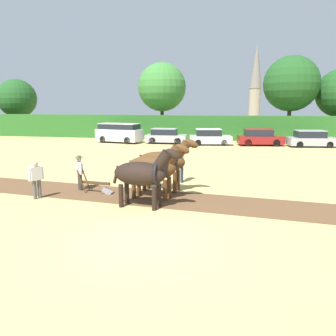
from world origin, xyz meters
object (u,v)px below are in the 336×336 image
Objects in this scene: tree_left at (162,87)px; draft_horse_lead_left at (143,174)px; parked_car_left at (166,136)px; parked_car_center_right at (311,139)px; church_spire at (256,82)px; farmer_onlooker_left at (36,177)px; parked_car_center at (260,137)px; draft_horse_trail_left at (164,161)px; farmer_beside_team at (182,162)px; tree_far_left at (17,98)px; parked_van at (119,133)px; plow at (99,186)px; parked_car_center_left at (210,137)px; draft_horse_lead_right at (154,167)px; tree_center_left at (291,84)px; farmer_at_plow at (79,170)px.

draft_horse_lead_left is at bearing -78.98° from tree_left.
parked_car_center_right is at bearing -1.36° from parked_car_left.
parked_car_left is 13.79m from parked_car_center_right.
tree_left is at bearing -113.72° from church_spire.
parked_car_center is (10.33, 20.76, -0.14)m from farmer_onlooker_left.
draft_horse_trail_left is 0.66× the size of parked_car_center_right.
draft_horse_trail_left is 1.90m from farmer_beside_team.
tree_far_left is at bearing -140.07° from church_spire.
church_spire is at bearing 110.72° from farmer_onlooker_left.
church_spire is 40.76m from parked_van.
parked_van is (-9.12, 16.18, 0.01)m from farmer_beside_team.
parked_car_center_left reaches higher than plow.
parked_car_left is at bearing 106.15° from draft_horse_lead_right.
tree_far_left reaches higher than farmer_onlooker_left.
parked_car_center_left is (0.85, 19.20, -0.56)m from draft_horse_lead_right.
plow is at bearing -83.43° from tree_left.
draft_horse_lead_left is 0.65× the size of parked_car_center_left.
farmer_beside_team is 18.96m from parked_car_center_right.
tree_center_left is 2.06× the size of parked_car_center.
draft_horse_lead_left is 1.74× the size of farmer_at_plow.
plow is at bearing -180.00° from draft_horse_lead_right.
tree_center_left is 28.46m from draft_horse_lead_right.
church_spire is 9.97× the size of farmer_at_plow.
draft_horse_lead_left is 1.70× the size of plow.
parked_car_center_left is 9.36m from parked_car_center_right.
parked_car_center_right is at bearing 68.05° from draft_horse_lead_right.
church_spire is 3.82× the size of parked_car_left.
tree_far_left reaches higher than parked_car_center_right.
draft_horse_trail_left is 20.79m from parked_car_center_right.
draft_horse_lead_left is 1.76× the size of farmer_onlooker_left.
draft_horse_lead_right reaches higher than farmer_at_plow.
tree_center_left is 15.53m from parked_car_left.
church_spire reaches higher than draft_horse_lead_right.
draft_horse_lead_right is at bearing -46.91° from tree_far_left.
farmer_beside_team reaches higher than plow.
tree_center_left reaches higher than parked_car_center_left.
parked_car_center_left is 4.78m from parked_car_center.
draft_horse_trail_left is 0.66× the size of parked_car_center.
draft_horse_lead_right is 1.28m from draft_horse_trail_left.
parked_car_center_left is at bearing 11.15° from parked_van.
draft_horse_trail_left reaches higher than parked_car_center.
farmer_onlooker_left is 0.38× the size of parked_car_left.
parked_van is (-2.72, -8.18, -4.95)m from tree_left.
tree_far_left is at bearing 140.27° from draft_horse_trail_left.
draft_horse_lead_left is 0.98× the size of draft_horse_lead_right.
farmer_onlooker_left is at bearing -94.32° from parked_car_left.
farmer_at_plow is (-3.79, -0.63, -0.44)m from draft_horse_trail_left.
draft_horse_trail_left is at bearing -32.61° from farmer_at_plow.
tree_far_left is at bearing 130.89° from farmer_beside_team.
draft_horse_trail_left reaches higher than farmer_onlooker_left.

